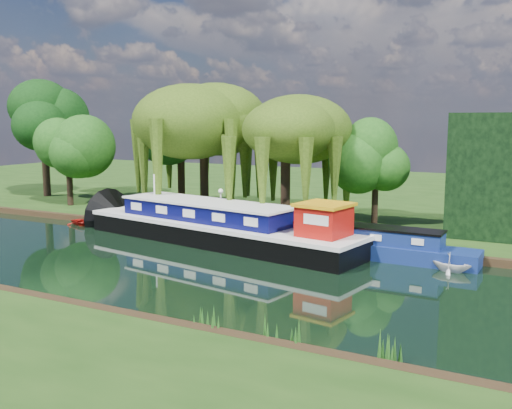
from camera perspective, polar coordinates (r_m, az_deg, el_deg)
The scene contains 16 objects.
ground at distance 34.33m, azimuth -13.39°, elevation -5.25°, with size 120.00×120.00×0.00m, color black.
far_bank at distance 63.51m, azimuth 7.13°, elevation 1.34°, with size 120.00×52.00×0.45m, color #19380F.
dutch_barge at distance 37.41m, azimuth -3.50°, elevation -2.23°, with size 21.03×8.02×4.34m.
narrowboat at distance 34.54m, azimuth 10.40°, elevation -3.87°, with size 13.61×2.61×1.98m.
red_dinghy at distance 45.80m, azimuth -16.68°, elevation -1.97°, with size 2.04×2.86×0.59m, color #9C100B.
white_cruiser at distance 32.25m, azimuth 18.90°, elevation -6.36°, with size 1.83×2.12×1.12m, color silver.
willow_left at distance 46.55m, azimuth -5.27°, elevation 8.06°, with size 8.35×8.35×10.00m.
willow_right at distance 41.03m, azimuth 2.99°, elevation 6.54°, with size 6.96×6.96×8.48m.
tree_far_left at distance 53.25m, azimuth -18.30°, elevation 5.59°, with size 4.80×4.80×7.73m.
tree_far_back at distance 60.62m, azimuth -20.48°, elevation 7.58°, with size 6.15×6.15×10.35m.
tree_far_mid at distance 50.50m, azimuth -7.56°, elevation 7.01°, with size 5.63×5.63×9.22m.
tree_far_right at distance 42.21m, azimuth 11.92°, elevation 4.22°, with size 4.04×4.04×6.62m.
conifer_hedge at distance 39.32m, azimuth 23.10°, elevation 2.60°, with size 6.00×3.00×8.00m, color black.
lamppost at distance 41.96m, azimuth -3.55°, elevation 0.79°, with size 0.36×0.36×2.56m.
mooring_posts at distance 40.96m, azimuth -6.25°, elevation -1.51°, with size 19.16×0.16×1.00m.
reeds_near at distance 24.33m, azimuth -12.89°, elevation -9.57°, with size 33.70×1.50×1.10m.
Camera 1 is at (22.09, -25.04, 7.97)m, focal length 40.00 mm.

